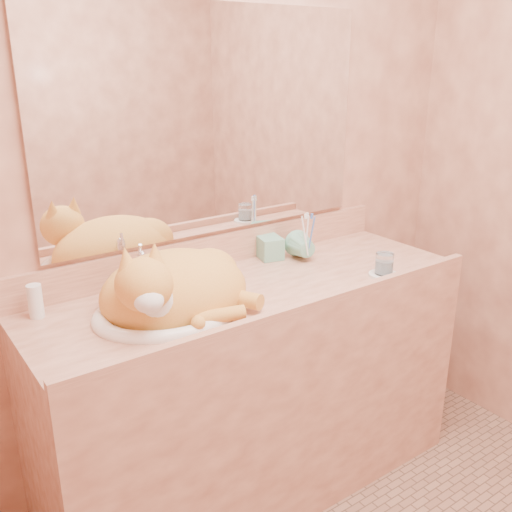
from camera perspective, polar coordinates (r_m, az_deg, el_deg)
wall_back at (r=2.12m, az=-4.48°, el=9.39°), size 2.40×0.02×2.50m
vanity_counter at (r=2.20m, az=-0.09°, el=-13.30°), size 1.60×0.55×0.85m
mirror at (r=2.09m, az=-4.41°, el=13.14°), size 1.30×0.02×0.80m
sink_basin at (r=1.80m, az=-8.73°, el=-3.43°), size 0.54×0.48×0.15m
faucet at (r=1.95m, az=-11.23°, el=-1.51°), size 0.05×0.12×0.16m
cat at (r=1.80m, az=-8.36°, el=-2.98°), size 0.53×0.45×0.26m
soap_dispenser at (r=2.21m, az=1.91°, el=1.78°), size 0.11×0.11×0.20m
toothbrush_cup at (r=2.22m, az=5.21°, el=0.50°), size 0.13×0.13×0.10m
toothbrushes at (r=2.19m, az=5.27°, el=2.25°), size 0.03×0.03×0.20m
saucer at (r=2.15m, az=12.63°, el=-1.85°), size 0.11×0.11×0.01m
water_glass at (r=2.13m, az=12.71°, el=-0.75°), size 0.07×0.07×0.08m
lotion_bottle at (r=1.88m, az=-21.19°, el=-4.25°), size 0.04×0.04×0.11m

